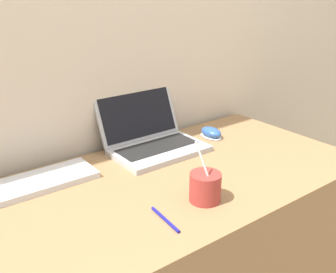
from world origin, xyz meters
The scene contains 7 objects.
wall_back centered at (0.00, 0.71, 1.25)m, with size 7.00×0.04×2.50m.
desk centered at (0.00, 0.33, 0.38)m, with size 1.32×0.67×0.75m.
laptop centered at (0.08, 0.57, 0.80)m, with size 0.34×0.31×0.23m.
drink_cup centered at (-0.01, 0.16, 0.80)m, with size 0.09×0.09×0.19m.
computer_mouse centered at (0.35, 0.52, 0.77)m, with size 0.07×0.10×0.04m.
external_keyboard centered at (-0.37, 0.55, 0.76)m, with size 0.37×0.15×0.02m.
pen centered at (-0.17, 0.14, 0.76)m, with size 0.02×0.13×0.01m.
Camera 1 is at (-0.70, -0.57, 1.34)m, focal length 42.00 mm.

